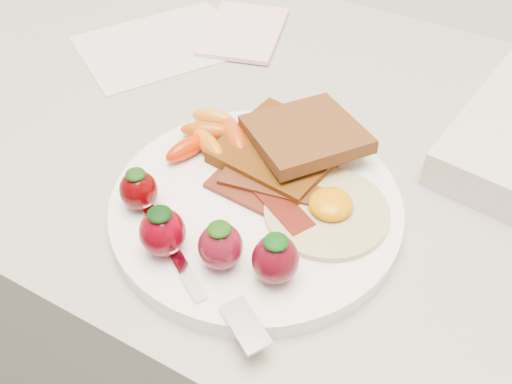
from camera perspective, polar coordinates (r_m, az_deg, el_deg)
The scene contains 11 objects.
counter at distance 0.97m, azimuth 5.34°, elevation -15.85°, with size 2.00×0.60×0.90m, color gray.
plate at distance 0.53m, azimuth 0.00°, elevation -1.44°, with size 0.27×0.27×0.02m, color white.
toast_lower at distance 0.57m, azimuth 2.63°, elevation 4.33°, with size 0.11×0.11×0.01m, color #4F2506.
toast_upper at distance 0.56m, azimuth 4.95°, elevation 5.82°, with size 0.10×0.10×0.01m, color #472B0F.
fried_egg at distance 0.51m, azimuth 7.18°, elevation -1.71°, with size 0.12×0.12×0.02m.
bacon_strips at distance 0.52m, azimuth 0.98°, elevation -0.21°, with size 0.11×0.07×0.01m.
baby_carrots at distance 0.58m, azimuth -4.52°, elevation 5.66°, with size 0.09×0.09×0.02m.
strawberries at distance 0.47m, azimuth -5.56°, elevation -4.12°, with size 0.18×0.07×0.05m.
fork at distance 0.46m, azimuth -5.25°, elevation -8.97°, with size 0.17×0.09×0.00m.
paper_sheet at distance 0.78m, azimuth -9.35°, elevation 14.38°, with size 0.15×0.21×0.00m, color silver.
notepad at distance 0.79m, azimuth -1.25°, elevation 15.78°, with size 0.10×0.14×0.01m, color #FCBED1.
Camera 1 is at (0.15, 1.25, 1.30)m, focal length 40.00 mm.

